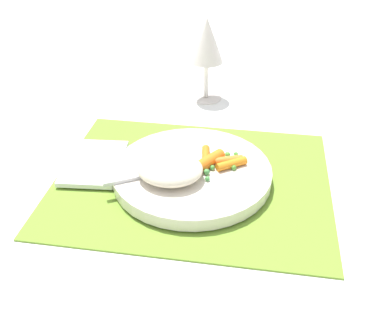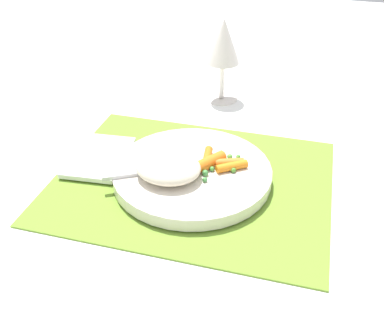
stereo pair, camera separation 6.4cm
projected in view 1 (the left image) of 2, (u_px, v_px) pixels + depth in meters
ground_plane at (192, 181)px, 0.72m from camera, size 2.40×2.40×0.00m
placemat at (192, 180)px, 0.72m from camera, size 0.43×0.34×0.01m
plate at (192, 173)px, 0.71m from camera, size 0.25×0.25×0.02m
rice_mound at (170, 169)px, 0.67m from camera, size 0.10×0.08×0.03m
carrot_portion at (217, 160)px, 0.71m from camera, size 0.08×0.07×0.02m
pea_scatter at (215, 164)px, 0.70m from camera, size 0.07×0.08×0.01m
fork at (179, 169)px, 0.70m from camera, size 0.17×0.10×0.01m
wine_glass at (207, 43)px, 0.90m from camera, size 0.07×0.07×0.17m
napkin at (94, 163)px, 0.74m from camera, size 0.10×0.14×0.01m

